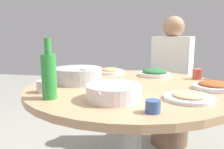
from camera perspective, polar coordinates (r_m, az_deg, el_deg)
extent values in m
cylinder|color=#99999E|center=(1.55, 4.07, -16.40)|extent=(0.16, 0.16, 0.68)
cylinder|color=tan|center=(1.43, 4.25, -3.50)|extent=(1.23, 1.23, 0.04)
cylinder|color=#B2B5BA|center=(1.53, -8.25, -0.15)|extent=(0.31, 0.31, 0.10)
ellipsoid|color=white|center=(1.53, -8.25, 0.03)|extent=(0.26, 0.26, 0.11)
cube|color=white|center=(1.48, -5.56, 1.57)|extent=(0.09, 0.16, 0.01)
cylinder|color=white|center=(1.12, 0.43, -4.32)|extent=(0.27, 0.27, 0.07)
cylinder|color=black|center=(1.12, 0.43, -4.67)|extent=(0.24, 0.24, 0.05)
cylinder|color=silver|center=(1.12, 0.43, -3.04)|extent=(0.09, 0.29, 0.01)
cylinder|color=silver|center=(1.78, 10.31, 0.06)|extent=(0.23, 0.23, 0.03)
ellipsoid|color=#2B6334|center=(1.77, 10.33, 0.76)|extent=(0.18, 0.18, 0.04)
cylinder|color=silver|center=(1.46, 23.51, -2.84)|extent=(0.23, 0.23, 0.02)
ellipsoid|color=#A24D22|center=(1.45, 23.56, -2.15)|extent=(0.17, 0.17, 0.04)
cylinder|color=silver|center=(1.88, -0.47, 0.71)|extent=(0.23, 0.23, 0.02)
ellipsoid|color=tan|center=(1.88, -0.47, 1.20)|extent=(0.15, 0.15, 0.03)
cylinder|color=silver|center=(1.19, 18.19, -5.41)|extent=(0.24, 0.24, 0.02)
ellipsoid|color=#DEAF74|center=(1.19, 18.23, -4.72)|extent=(0.16, 0.16, 0.03)
cylinder|color=green|center=(1.17, -15.05, -0.53)|extent=(0.07, 0.07, 0.22)
cylinder|color=green|center=(1.15, -15.38, 6.65)|extent=(0.03, 0.03, 0.08)
cylinder|color=#385799|center=(0.96, 9.91, -7.64)|extent=(0.06, 0.06, 0.05)
cylinder|color=#BF4E3E|center=(1.73, 20.01, 0.10)|extent=(0.06, 0.06, 0.07)
cylinder|color=silver|center=(1.31, -16.24, -2.82)|extent=(0.08, 0.08, 0.06)
cylinder|color=brown|center=(2.37, 13.82, -10.85)|extent=(0.35, 0.35, 0.45)
cube|color=#2D333D|center=(2.29, 14.12, -4.17)|extent=(0.41, 0.43, 0.12)
cube|color=white|center=(2.24, 14.43, 3.06)|extent=(0.39, 0.30, 0.46)
sphere|color=#A37B5A|center=(2.22, 14.79, 11.15)|extent=(0.19, 0.19, 0.19)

